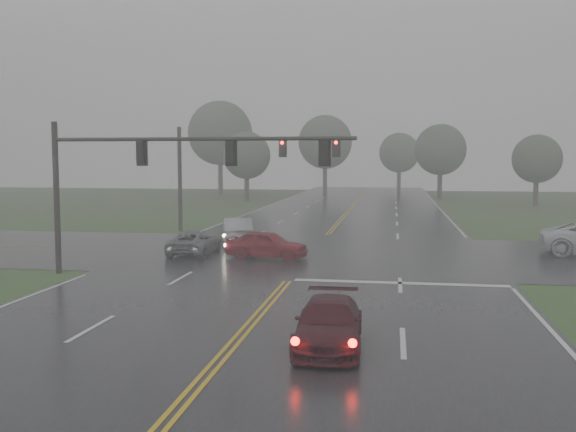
% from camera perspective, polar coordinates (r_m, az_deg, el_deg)
% --- Properties ---
extents(ground, '(180.00, 180.00, 0.00)m').
position_cam_1_polar(ground, '(12.99, -10.70, -17.55)').
color(ground, '#2E4F22').
rests_on(ground, ground).
extents(main_road, '(18.00, 160.00, 0.02)m').
position_cam_1_polar(main_road, '(31.91, 1.71, -3.85)').
color(main_road, black).
rests_on(main_road, ground).
extents(cross_street, '(120.00, 14.00, 0.02)m').
position_cam_1_polar(cross_street, '(33.87, 2.16, -3.33)').
color(cross_street, black).
rests_on(cross_street, ground).
extents(stop_bar, '(8.50, 0.50, 0.01)m').
position_cam_1_polar(stop_bar, '(26.12, 9.93, -5.95)').
color(stop_bar, silver).
rests_on(stop_bar, ground).
extents(sedan_maroon, '(1.89, 4.32, 1.24)m').
position_cam_1_polar(sedan_maroon, '(17.38, 3.65, -11.56)').
color(sedan_maroon, '#360911').
rests_on(sedan_maroon, ground).
extents(sedan_red, '(4.29, 2.18, 1.40)m').
position_cam_1_polar(sedan_red, '(32.06, -1.88, -3.81)').
color(sedan_red, maroon).
rests_on(sedan_red, ground).
extents(sedan_silver, '(2.84, 4.85, 1.51)m').
position_cam_1_polar(sedan_silver, '(37.75, -4.53, -2.47)').
color(sedan_silver, '#999BA0').
rests_on(sedan_silver, ground).
extents(car_grey, '(2.02, 4.35, 1.21)m').
position_cam_1_polar(car_grey, '(33.86, -8.25, -3.38)').
color(car_grey, '#56595E').
rests_on(car_grey, ground).
extents(signal_gantry_near, '(13.05, 0.29, 6.56)m').
position_cam_1_polar(signal_gantry_near, '(27.67, -12.52, 4.31)').
color(signal_gantry_near, black).
rests_on(signal_gantry_near, ground).
extents(signal_gantry_far, '(11.98, 0.36, 7.12)m').
position_cam_1_polar(signal_gantry_far, '(43.29, -5.02, 5.12)').
color(signal_gantry_far, black).
rests_on(signal_gantry_far, ground).
extents(tree_nw_a, '(5.51, 5.51, 8.10)m').
position_cam_1_polar(tree_nw_a, '(74.73, -3.69, 5.39)').
color(tree_nw_a, '#362923').
rests_on(tree_nw_a, ground).
extents(tree_ne_a, '(6.24, 6.24, 9.17)m').
position_cam_1_polar(tree_ne_a, '(80.66, 13.40, 5.74)').
color(tree_ne_a, '#362923').
rests_on(tree_ne_a, ground).
extents(tree_n_mid, '(7.49, 7.49, 11.00)m').
position_cam_1_polar(tree_n_mid, '(89.84, 3.32, 6.57)').
color(tree_n_mid, '#362923').
rests_on(tree_n_mid, ground).
extents(tree_e_near, '(5.10, 5.10, 7.49)m').
position_cam_1_polar(tree_e_near, '(72.32, 21.25, 4.75)').
color(tree_e_near, '#362923').
rests_on(tree_e_near, ground).
extents(tree_nw_b, '(8.66, 8.66, 12.72)m').
position_cam_1_polar(tree_nw_b, '(87.49, -6.05, 7.34)').
color(tree_nw_b, '#362923').
rests_on(tree_nw_b, ground).
extents(tree_n_far, '(6.04, 6.04, 8.87)m').
position_cam_1_polar(tree_n_far, '(98.49, 9.86, 5.56)').
color(tree_n_far, '#362923').
rests_on(tree_n_far, ground).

